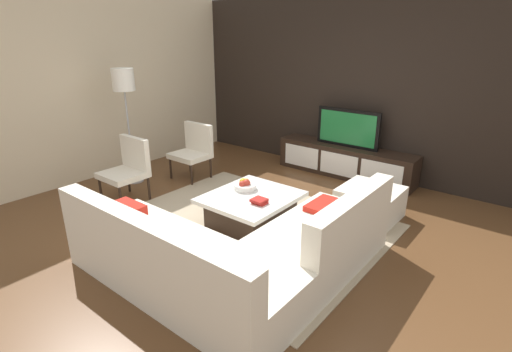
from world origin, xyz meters
TOP-DOWN VIEW (x-y plane):
  - ground_plane at (0.00, 0.00)m, footprint 14.00×14.00m
  - feature_wall_back at (0.00, 2.70)m, footprint 6.40×0.12m
  - side_wall_left at (-3.20, 0.20)m, footprint 0.12×5.20m
  - area_rug at (-0.10, 0.00)m, footprint 3.12×2.54m
  - media_console at (0.00, 2.40)m, footprint 2.27×0.46m
  - television at (0.00, 2.40)m, footprint 1.04×0.06m
  - sectional_couch at (0.51, -0.88)m, footprint 2.39×2.35m
  - coffee_table at (-0.10, 0.10)m, footprint 0.96×1.08m
  - accent_chair_near at (-1.93, -0.35)m, footprint 0.56×0.53m
  - floor_lamp at (-2.48, 0.08)m, footprint 0.32×0.32m
  - ottoman at (0.96, 1.17)m, footprint 0.70×0.70m
  - fruit_bowl at (-0.28, 0.20)m, footprint 0.28×0.28m
  - accent_chair_far at (-1.88, 0.83)m, footprint 0.57×0.50m
  - book_stack at (0.12, -0.02)m, footprint 0.17×0.16m

SIDE VIEW (x-z plane):
  - ground_plane at x=0.00m, z-range 0.00..0.00m
  - area_rug at x=-0.10m, z-range 0.00..0.01m
  - ottoman at x=0.96m, z-range 0.00..0.40m
  - coffee_table at x=-0.10m, z-range 0.01..0.39m
  - media_console at x=0.00m, z-range 0.00..0.50m
  - sectional_couch at x=0.51m, z-range -0.13..0.69m
  - book_stack at x=0.12m, z-range 0.38..0.44m
  - fruit_bowl at x=-0.28m, z-range 0.37..0.50m
  - accent_chair_near at x=-1.93m, z-range 0.05..0.92m
  - accent_chair_far at x=-1.88m, z-range 0.06..0.93m
  - television at x=0.00m, z-range 0.50..1.10m
  - feature_wall_back at x=0.00m, z-range 0.00..2.80m
  - side_wall_left at x=-3.20m, z-range 0.00..2.80m
  - floor_lamp at x=-2.48m, z-range 0.60..2.34m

